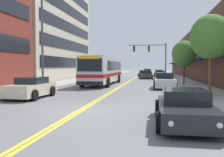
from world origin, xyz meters
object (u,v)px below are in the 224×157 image
Objects in this scene: car_slate_blue_parked_left_mid at (105,76)px; car_champagne_parked_left_near at (31,88)px; car_charcoal_parked_right_foreground at (185,108)px; car_red_parked_right_end at (161,75)px; car_black_moving_lead at (144,74)px; street_tree_right_mid at (184,54)px; car_navy_parked_right_far at (159,73)px; street_lamp_left_near at (45,32)px; city_bus at (104,69)px; traffic_signal_mast at (152,53)px; car_dark_grey_moving_second at (147,75)px; car_white_parked_right_mid at (165,81)px; street_tree_right_near at (211,37)px; car_beige_moving_third at (147,72)px; fire_hydrant at (182,82)px.

car_champagne_parked_left_near is at bearing -90.11° from car_slate_blue_parked_left_mid.
car_charcoal_parked_right_foreground is 30.63m from car_red_parked_right_end.
street_tree_right_mid is at bearing -76.51° from car_black_moving_lead.
street_lamp_left_near is (-9.47, -35.92, 4.11)m from car_navy_parked_right_far.
city_bus is 22.58m from car_black_moving_lead.
city_bus is 2.05× the size of traffic_signal_mast.
car_black_moving_lead is 0.99× the size of car_dark_grey_moving_second.
car_champagne_parked_left_near is at bearing -105.88° from traffic_signal_mast.
traffic_signal_mast is (-1.34, 32.14, 3.62)m from car_charcoal_parked_right_foreground.
car_white_parked_right_mid is 0.58× the size of street_lamp_left_near.
street_tree_right_near is (11.13, -22.68, 3.24)m from car_slate_blue_parked_left_mid.
street_lamp_left_near is 15.25m from street_tree_right_mid.
street_lamp_left_near reaches higher than car_beige_moving_third.
car_white_parked_right_mid is at bearing 108.49° from street_tree_right_near.
street_tree_right_mid reaches higher than fire_hydrant.
city_bus is 14.62m from traffic_signal_mast.
street_lamp_left_near is at bearing -104.76° from car_navy_parked_right_far.
car_slate_blue_parked_left_mid is at bearing 88.20° from street_lamp_left_near.
street_tree_right_mid reaches higher than car_navy_parked_right_far.
street_tree_right_mid reaches higher than car_beige_moving_third.
car_beige_moving_third is 33.80m from street_tree_right_mid.
fire_hydrant is (1.64, 0.86, -0.07)m from car_white_parked_right_mid.
car_beige_moving_third is at bearing 87.61° from car_black_moving_lead.
car_white_parked_right_mid is (6.62, -4.25, -1.05)m from city_bus.
car_slate_blue_parked_left_mid is 25.47m from street_tree_right_near.
car_beige_moving_third is at bearing 93.48° from traffic_signal_mast.
city_bus is at bearing 147.29° from car_white_parked_right_mid.
car_navy_parked_right_far is 1.06× the size of car_black_moving_lead.
car_red_parked_right_end reaches higher than car_charcoal_parked_right_foreground.
car_red_parked_right_end reaches higher than car_slate_blue_parked_left_mid.
car_charcoal_parked_right_foreground is 0.57× the size of street_lamp_left_near.
car_black_moving_lead is 26.06m from fire_hydrant.
car_beige_moving_third is at bearing 82.40° from car_champagne_parked_left_near.
street_tree_right_mid is at bearing -81.89° from car_beige_moving_third.
fire_hydrant is (-0.79, 8.16, -3.24)m from street_tree_right_near.
street_tree_right_near is at bearing 71.94° from car_charcoal_parked_right_foreground.
street_tree_right_near is 5.75× the size of fire_hydrant.
street_tree_right_near is at bearing -84.44° from fire_hydrant.
car_black_moving_lead is 34.39m from street_tree_right_near.
car_black_moving_lead is (-3.11, -4.28, -0.02)m from car_navy_parked_right_far.
car_navy_parked_right_far is at bearing 89.76° from car_white_parked_right_mid.
street_tree_right_mid is (2.19, -11.40, 2.77)m from car_red_parked_right_end.
car_white_parked_right_mid is at bearing -83.26° from car_dark_grey_moving_second.
street_lamp_left_near reaches higher than car_charcoal_parked_right_foreground.
car_navy_parked_right_far is (0.13, 30.79, -0.05)m from car_white_parked_right_mid.
car_champagne_parked_left_near is 11.71m from street_tree_right_near.
car_slate_blue_parked_left_mid reaches higher than car_charcoal_parked_right_foreground.
car_red_parked_right_end is 0.90× the size of street_tree_right_near.
city_bus is at bearing -119.40° from car_red_parked_right_end.
car_red_parked_right_end is at bearing -90.26° from car_navy_parked_right_far.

